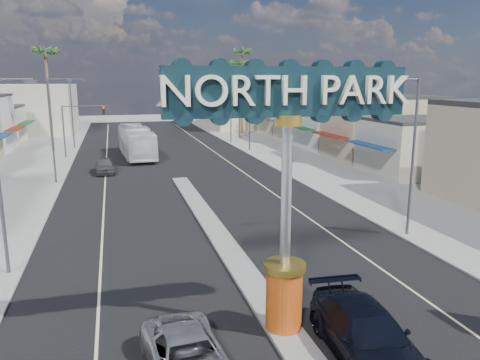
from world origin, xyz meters
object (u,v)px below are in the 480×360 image
streetlight_r_near (411,150)px  car_parked_left (105,166)px  suv_left (188,358)px  streetlight_l_far (73,109)px  streetlight_l_near (1,168)px  traffic_signal_left (80,121)px  palm_right_mid (240,67)px  streetlight_r_mid (285,120)px  streetlight_l_mid (53,125)px  palm_left_far (45,57)px  streetlight_r_far (230,107)px  gateway_sign (287,170)px  palm_right_far (242,57)px  suv_right (366,334)px  city_bus (136,142)px  traffic_signal_right (236,117)px

streetlight_r_near → car_parked_left: size_ratio=2.09×
suv_left → streetlight_l_far: bearing=92.2°
streetlight_l_near → car_parked_left: streetlight_l_near is taller
streetlight_r_near → suv_left: bearing=-145.2°
traffic_signal_left → streetlight_l_near: 34.03m
palm_right_mid → car_parked_left: palm_right_mid is taller
streetlight_l_far → streetlight_r_mid: (20.87, -22.00, 0.00)m
streetlight_l_mid → palm_left_far: size_ratio=0.69×
streetlight_r_far → suv_left: size_ratio=1.82×
streetlight_l_near → streetlight_l_mid: 20.00m
gateway_sign → palm_right_far: (15.00, 60.02, 6.46)m
streetlight_l_mid → suv_right: (12.43, -30.26, -4.23)m
streetlight_r_far → gateway_sign: bearing=-101.8°
suv_left → streetlight_l_mid: bearing=97.5°
gateway_sign → streetlight_r_far: gateway_sign is taller
streetlight_l_near → palm_right_mid: bearing=63.0°
streetlight_r_far → city_bus: streetlight_r_far is taller
palm_right_mid → gateway_sign: bearing=-103.5°
traffic_signal_left → palm_right_mid: 26.01m
city_bus → traffic_signal_left: bearing=166.5°
palm_left_far → palm_right_far: palm_right_far is taller
palm_left_far → car_parked_left: (6.47, -16.19, -10.76)m
suv_right → streetlight_r_far: bearing=84.7°
palm_right_mid → car_parked_left: (-19.53, -22.19, -9.87)m
gateway_sign → streetlight_r_far: (10.43, 50.02, -0.86)m
traffic_signal_left → suv_right: (11.18, -44.26, -3.43)m
streetlight_l_near → palm_left_far: bearing=93.7°
traffic_signal_left → streetlight_r_mid: 24.11m
streetlight_l_far → streetlight_r_mid: bearing=-46.5°
suv_left → car_parked_left: (-2.79, 33.66, 0.05)m
suv_left → city_bus: size_ratio=0.39×
palm_left_far → palm_right_far: bearing=23.2°
traffic_signal_right → suv_left: bearing=-106.4°
streetlight_r_mid → palm_right_mid: 26.71m
car_parked_left → streetlight_r_near: bearing=-56.4°
suv_left → car_parked_left: bearing=89.6°
palm_right_mid → suv_right: bearing=-101.1°
streetlight_r_near → palm_right_mid: palm_right_mid is taller
streetlight_l_mid → suv_right: streetlight_l_mid is taller
streetlight_l_far → suv_right: streetlight_l_far is taller
gateway_sign → city_bus: 41.31m
traffic_signal_right → palm_left_far: bearing=164.9°
traffic_signal_right → palm_right_mid: bearing=72.4°
streetlight_l_near → suv_left: size_ratio=1.82×
palm_left_far → suv_right: size_ratio=2.26×
streetlight_l_near → streetlight_r_far: size_ratio=1.00×
streetlight_r_far → car_parked_left: (-16.96, -18.19, -4.33)m
streetlight_l_near → streetlight_r_far: same height
streetlight_r_mid → streetlight_r_far: (0.00, 22.00, 0.00)m
traffic_signal_left → suv_right: traffic_signal_left is taller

